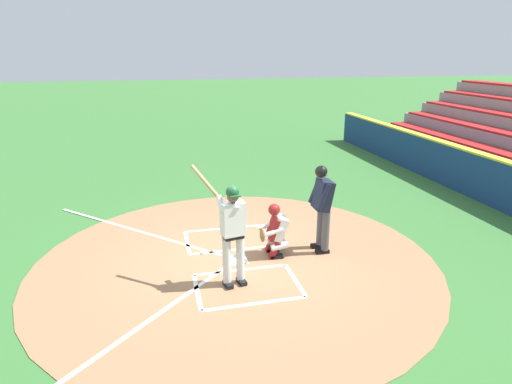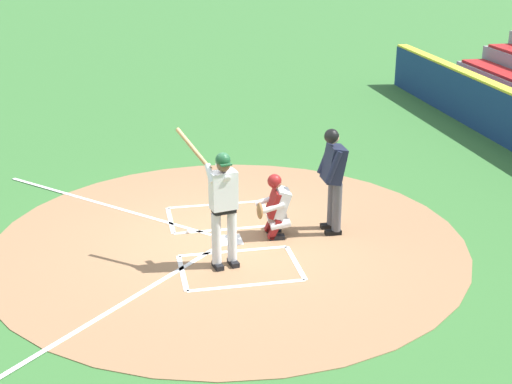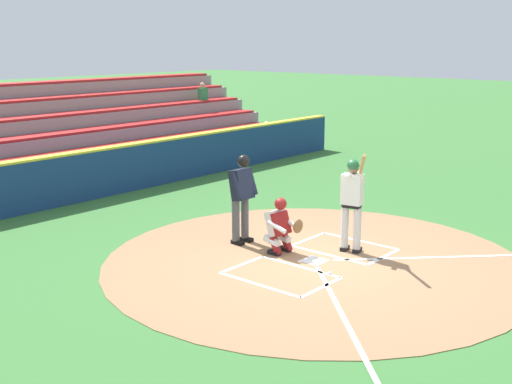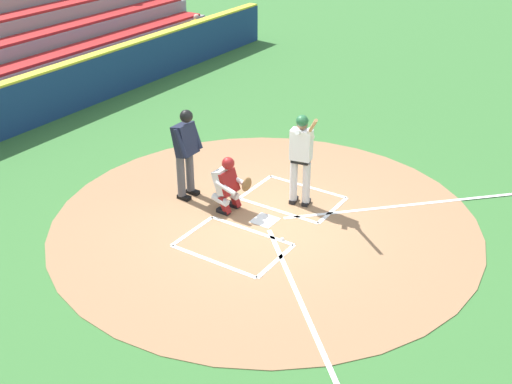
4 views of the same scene
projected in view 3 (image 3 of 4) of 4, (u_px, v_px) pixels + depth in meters
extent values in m
plane|color=#387033|center=(314.00, 261.00, 12.44)|extent=(120.00, 120.00, 0.00)
cylinder|color=#99704C|center=(314.00, 261.00, 12.44)|extent=(8.00, 8.00, 0.01)
cube|color=white|center=(314.00, 261.00, 12.44)|extent=(0.44, 0.44, 0.01)
cube|color=white|center=(308.00, 239.00, 13.79)|extent=(1.20, 0.08, 0.01)
cube|color=white|center=(384.00, 257.00, 12.65)|extent=(1.20, 0.08, 0.01)
cube|color=white|center=(328.00, 255.00, 12.77)|extent=(0.08, 1.80, 0.01)
cube|color=white|center=(360.00, 241.00, 13.67)|extent=(0.08, 1.80, 0.01)
cube|color=white|center=(242.00, 264.00, 12.23)|extent=(1.20, 0.08, 0.01)
cube|color=white|center=(322.00, 287.00, 11.09)|extent=(1.20, 0.08, 0.01)
cube|color=white|center=(300.00, 267.00, 12.10)|extent=(0.08, 1.80, 0.01)
cube|color=white|center=(258.00, 285.00, 11.21)|extent=(0.08, 1.80, 0.01)
cube|color=white|center=(349.00, 327.00, 9.56)|extent=(3.73, 3.73, 0.01)
cube|color=white|center=(466.00, 256.00, 12.68)|extent=(3.73, 3.73, 0.01)
cylinder|color=silver|center=(345.00, 227.00, 12.94)|extent=(0.15, 0.15, 0.84)
cube|color=black|center=(345.00, 248.00, 13.07)|extent=(0.28, 0.17, 0.09)
cylinder|color=silver|center=(357.00, 229.00, 12.82)|extent=(0.15, 0.15, 0.84)
cube|color=black|center=(357.00, 250.00, 12.95)|extent=(0.28, 0.17, 0.09)
cube|color=black|center=(352.00, 205.00, 12.77)|extent=(0.28, 0.38, 0.10)
cube|color=white|center=(352.00, 189.00, 12.70)|extent=(0.32, 0.44, 0.60)
sphere|color=brown|center=(353.00, 168.00, 12.62)|extent=(0.21, 0.21, 0.21)
sphere|color=#1E512D|center=(353.00, 165.00, 12.59)|extent=(0.23, 0.23, 0.23)
cube|color=#1E512D|center=(355.00, 166.00, 12.69)|extent=(0.14, 0.19, 0.02)
cylinder|color=white|center=(351.00, 176.00, 12.60)|extent=(0.44, 0.18, 0.21)
cylinder|color=white|center=(361.00, 177.00, 12.50)|extent=(0.28, 0.14, 0.29)
cylinder|color=#AD7F4C|center=(362.00, 165.00, 12.06)|extent=(0.62, 0.49, 0.53)
cylinder|color=#AD7F4C|center=(360.00, 174.00, 12.45)|extent=(0.10, 0.11, 0.08)
cube|color=black|center=(285.00, 249.00, 13.03)|extent=(0.13, 0.27, 0.09)
cube|color=maroon|center=(286.00, 242.00, 12.97)|extent=(0.13, 0.25, 0.37)
cylinder|color=silver|center=(282.00, 237.00, 13.02)|extent=(0.17, 0.37, 0.21)
cube|color=black|center=(274.00, 253.00, 12.80)|extent=(0.13, 0.27, 0.09)
cube|color=maroon|center=(276.00, 246.00, 12.74)|extent=(0.13, 0.25, 0.37)
cylinder|color=silver|center=(272.00, 241.00, 12.79)|extent=(0.17, 0.37, 0.21)
cube|color=silver|center=(277.00, 222.00, 12.83)|extent=(0.42, 0.38, 0.52)
cube|color=maroon|center=(281.00, 223.00, 12.76)|extent=(0.43, 0.24, 0.46)
sphere|color=#9E7051|center=(280.00, 205.00, 12.70)|extent=(0.21, 0.21, 0.21)
sphere|color=maroon|center=(281.00, 204.00, 12.69)|extent=(0.24, 0.24, 0.24)
cylinder|color=silver|center=(290.00, 223.00, 12.87)|extent=(0.11, 0.45, 0.20)
cylinder|color=silver|center=(277.00, 227.00, 12.58)|extent=(0.11, 0.45, 0.20)
ellipsoid|color=brown|center=(298.00, 226.00, 12.74)|extent=(0.28, 0.11, 0.28)
cylinder|color=#4C4C51|center=(245.00, 218.00, 13.58)|extent=(0.16, 0.16, 0.86)
cube|color=black|center=(247.00, 240.00, 13.66)|extent=(0.13, 0.28, 0.09)
cylinder|color=#4C4C51|center=(236.00, 220.00, 13.37)|extent=(0.16, 0.16, 0.86)
cube|color=black|center=(238.00, 243.00, 13.45)|extent=(0.13, 0.28, 0.09)
cube|color=#191E33|center=(242.00, 184.00, 13.29)|extent=(0.44, 0.37, 0.66)
sphere|color=tan|center=(243.00, 162.00, 13.15)|extent=(0.22, 0.22, 0.22)
sphere|color=black|center=(244.00, 161.00, 13.14)|extent=(0.25, 0.25, 0.25)
cylinder|color=#191E33|center=(252.00, 182.00, 13.41)|extent=(0.10, 0.29, 0.56)
cylinder|color=#191E33|center=(237.00, 185.00, 13.05)|extent=(0.10, 0.29, 0.56)
sphere|color=white|center=(330.00, 273.00, 11.71)|extent=(0.07, 0.07, 0.07)
cube|color=navy|center=(79.00, 177.00, 17.02)|extent=(22.00, 0.36, 1.25)
cube|color=yellow|center=(77.00, 153.00, 16.88)|extent=(22.00, 0.32, 0.06)
cube|color=gray|center=(58.00, 187.00, 17.76)|extent=(20.00, 0.85, 0.45)
cube|color=red|center=(57.00, 177.00, 17.70)|extent=(19.60, 0.72, 0.08)
cube|color=gray|center=(40.00, 175.00, 18.24)|extent=(20.00, 0.85, 0.90)
cube|color=red|center=(38.00, 157.00, 18.13)|extent=(19.60, 0.72, 0.08)
cube|color=gray|center=(23.00, 163.00, 18.73)|extent=(20.00, 0.85, 1.35)
cube|color=red|center=(21.00, 138.00, 18.57)|extent=(19.60, 0.72, 0.08)
cube|color=gray|center=(6.00, 152.00, 19.21)|extent=(20.00, 0.85, 1.80)
cube|color=red|center=(4.00, 120.00, 19.00)|extent=(19.60, 0.72, 0.08)
cube|color=yellow|center=(267.00, 133.00, 24.22)|extent=(0.36, 0.22, 0.46)
sphere|color=beige|center=(267.00, 124.00, 24.15)|extent=(0.20, 0.20, 0.20)
cube|color=#2D844C|center=(203.00, 94.00, 24.96)|extent=(0.36, 0.22, 0.46)
sphere|color=tan|center=(202.00, 85.00, 24.89)|extent=(0.20, 0.20, 0.20)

